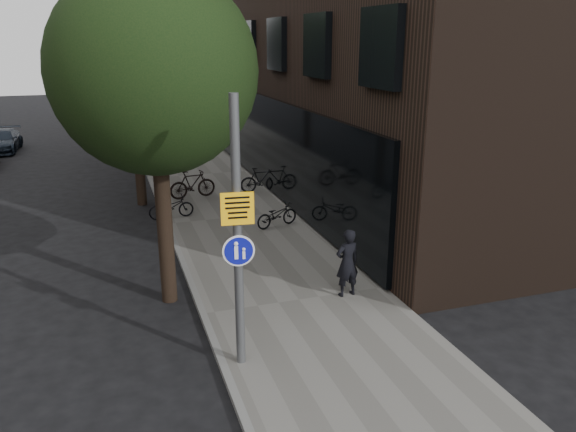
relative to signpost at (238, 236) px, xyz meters
name	(u,v)px	position (x,y,z in m)	size (l,w,h in m)	color
ground	(347,386)	(1.66, -1.20, -2.64)	(120.00, 120.00, 0.00)	black
sidewalk	(235,219)	(1.91, 8.80, -2.58)	(4.50, 60.00, 0.12)	slate
curb_edge	(168,225)	(-0.34, 8.80, -2.58)	(0.15, 60.00, 0.13)	slate
street_tree_near	(157,80)	(-0.87, 3.45, 2.47)	(4.40, 4.40, 7.50)	black
street_tree_mid	(133,63)	(-0.87, 11.95, 2.47)	(5.00, 5.00, 7.80)	black
street_tree_far	(122,56)	(-0.87, 20.95, 2.47)	(5.00, 5.00, 7.80)	black
signpost	(238,236)	(0.00, 0.00, 0.00)	(0.58, 0.17, 4.99)	#595B5E
pedestrian	(347,263)	(3.06, 2.02, -1.70)	(0.60, 0.39, 1.65)	black
parked_bike_facade_near	(277,215)	(2.99, 7.40, -2.12)	(0.53, 1.51, 0.79)	black
parked_bike_facade_far	(261,180)	(3.66, 11.69, -2.02)	(0.47, 1.65, 0.99)	black
parked_bike_curb_near	(171,207)	(-0.14, 9.37, -2.12)	(0.53, 1.52, 0.80)	black
parked_bike_curb_far	(192,184)	(0.95, 11.69, -1.99)	(0.50, 1.78, 1.07)	black
parked_car_far	(2,141)	(-7.40, 24.79, -2.06)	(1.64, 4.03, 1.17)	#1C2533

